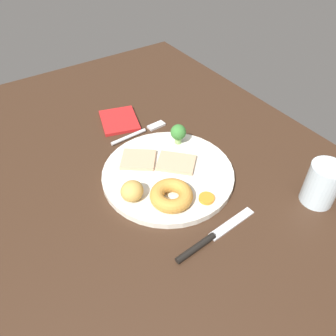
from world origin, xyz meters
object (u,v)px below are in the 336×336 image
at_px(carrot_coin_front, 207,198).
at_px(folded_napkin, 119,120).
at_px(roast_potato_left, 132,191).
at_px(broccoli_floret, 178,133).
at_px(yorkshire_pudding, 171,195).
at_px(fork, 140,132).
at_px(knife, 210,238).
at_px(meat_slice_under, 138,160).
at_px(dinner_plate, 168,174).
at_px(meat_slice_main, 176,163).
at_px(water_glass, 322,184).

distance_m(carrot_coin_front, folded_napkin, 0.35).
height_order(roast_potato_left, carrot_coin_front, roast_potato_left).
relative_size(carrot_coin_front, broccoli_floret, 0.63).
relative_size(yorkshire_pudding, fork, 0.55).
bearing_deg(carrot_coin_front, knife, -34.19).
height_order(meat_slice_under, broccoli_floret, broccoli_floret).
relative_size(dinner_plate, meat_slice_under, 3.83).
xyz_separation_m(fork, knife, (0.34, -0.06, 0.00)).
xyz_separation_m(dinner_plate, meat_slice_main, (-0.01, 0.03, 0.01)).
bearing_deg(knife, folded_napkin, 80.47).
bearing_deg(yorkshire_pudding, meat_slice_main, 140.19).
bearing_deg(dinner_plate, water_glass, 43.47).
xyz_separation_m(dinner_plate, folded_napkin, (-0.24, 0.01, -0.00)).
bearing_deg(yorkshire_pudding, folded_napkin, 171.31).
bearing_deg(fork, water_glass, -67.82).
height_order(fork, water_glass, water_glass).
height_order(dinner_plate, broccoli_floret, broccoli_floret).
height_order(dinner_plate, carrot_coin_front, carrot_coin_front).
xyz_separation_m(dinner_plate, fork, (-0.17, 0.03, -0.00)).
xyz_separation_m(yorkshire_pudding, folded_napkin, (-0.31, 0.05, -0.02)).
xyz_separation_m(yorkshire_pudding, broccoli_floret, (-0.14, 0.11, 0.02)).
distance_m(roast_potato_left, fork, 0.23).
bearing_deg(roast_potato_left, yorkshire_pudding, 51.13).
bearing_deg(meat_slice_under, roast_potato_left, -35.85).
relative_size(carrot_coin_front, water_glass, 0.35).
xyz_separation_m(meat_slice_main, meat_slice_under, (-0.05, -0.06, 0.00)).
height_order(roast_potato_left, water_glass, water_glass).
height_order(meat_slice_main, knife, meat_slice_main).
distance_m(roast_potato_left, water_glass, 0.37).
xyz_separation_m(meat_slice_under, water_glass, (0.28, 0.24, 0.03)).
height_order(yorkshire_pudding, fork, yorkshire_pudding).
bearing_deg(meat_slice_under, fork, 148.15).
height_order(yorkshire_pudding, folded_napkin, yorkshire_pudding).
bearing_deg(water_glass, dinner_plate, -136.53).
relative_size(fork, folded_napkin, 1.39).
height_order(yorkshire_pudding, roast_potato_left, roast_potato_left).
bearing_deg(meat_slice_main, knife, -16.89).
height_order(yorkshire_pudding, carrot_coin_front, yorkshire_pudding).
relative_size(roast_potato_left, water_glass, 0.53).
height_order(meat_slice_main, meat_slice_under, same).
relative_size(meat_slice_under, water_glass, 0.82).
bearing_deg(fork, broccoli_floret, -67.62).
xyz_separation_m(carrot_coin_front, folded_napkin, (-0.35, -0.01, -0.01)).
bearing_deg(carrot_coin_front, meat_slice_under, -162.69).
bearing_deg(meat_slice_main, roast_potato_left, -75.23).
bearing_deg(folded_napkin, fork, 15.21).
height_order(meat_slice_under, yorkshire_pudding, yorkshire_pudding).
height_order(broccoli_floret, water_glass, water_glass).
relative_size(yorkshire_pudding, roast_potato_left, 1.78).
xyz_separation_m(meat_slice_under, broccoli_floret, (-0.00, 0.11, 0.03)).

